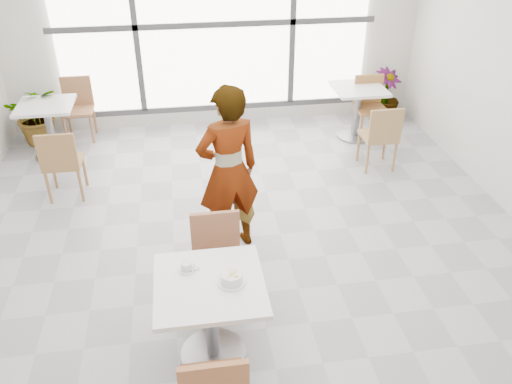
{
  "coord_description": "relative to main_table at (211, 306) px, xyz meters",
  "views": [
    {
      "loc": [
        -0.57,
        -3.99,
        3.27
      ],
      "look_at": [
        0.0,
        -0.3,
        1.0
      ],
      "focal_mm": 36.61,
      "sensor_mm": 36.0,
      "label": 1
    }
  ],
  "objects": [
    {
      "name": "floor",
      "position": [
        0.46,
        1.09,
        -0.52
      ],
      "size": [
        7.0,
        7.0,
        0.0
      ],
      "primitive_type": "plane",
      "color": "#9E9EA5",
      "rests_on": "ground"
    },
    {
      "name": "wall_back",
      "position": [
        0.46,
        4.59,
        0.98
      ],
      "size": [
        6.0,
        0.0,
        6.0
      ],
      "primitive_type": "plane",
      "rotation": [
        1.57,
        0.0,
        0.0
      ],
      "color": "silver",
      "rests_on": "ground"
    },
    {
      "name": "window",
      "position": [
        0.46,
        4.53,
        0.98
      ],
      "size": [
        4.6,
        0.07,
        2.52
      ],
      "color": "white",
      "rests_on": "ground"
    },
    {
      "name": "main_table",
      "position": [
        0.0,
        0.0,
        0.0
      ],
      "size": [
        0.8,
        0.8,
        0.75
      ],
      "color": "silver",
      "rests_on": "ground"
    },
    {
      "name": "chair_far",
      "position": [
        0.1,
        0.62,
        -0.02
      ],
      "size": [
        0.42,
        0.42,
        0.87
      ],
      "color": "#9B6143",
      "rests_on": "ground"
    },
    {
      "name": "oatmeal_bowl",
      "position": [
        0.16,
        -0.02,
        0.27
      ],
      "size": [
        0.21,
        0.21,
        0.1
      ],
      "color": "silver",
      "rests_on": "main_table"
    },
    {
      "name": "coffee_cup",
      "position": [
        -0.15,
        0.17,
        0.26
      ],
      "size": [
        0.16,
        0.13,
        0.07
      ],
      "color": "silver",
      "rests_on": "main_table"
    },
    {
      "name": "person",
      "position": [
        0.3,
        1.44,
        0.34
      ],
      "size": [
        0.72,
        0.57,
        1.72
      ],
      "primitive_type": "imported",
      "rotation": [
        0.0,
        0.0,
        3.41
      ],
      "color": "black",
      "rests_on": "ground"
    },
    {
      "name": "bg_table_left",
      "position": [
        -1.84,
        3.77,
        -0.04
      ],
      "size": [
        0.7,
        0.7,
        0.75
      ],
      "color": "silver",
      "rests_on": "ground"
    },
    {
      "name": "bg_table_right",
      "position": [
        2.38,
        3.76,
        -0.04
      ],
      "size": [
        0.7,
        0.7,
        0.75
      ],
      "color": "white",
      "rests_on": "ground"
    },
    {
      "name": "bg_chair_left_near",
      "position": [
        -1.5,
        2.63,
        -0.02
      ],
      "size": [
        0.42,
        0.42,
        0.87
      ],
      "rotation": [
        0.0,
        0.0,
        3.14
      ],
      "color": "olive",
      "rests_on": "ground"
    },
    {
      "name": "bg_chair_left_far",
      "position": [
        -1.55,
        4.38,
        -0.02
      ],
      "size": [
        0.42,
        0.42,
        0.87
      ],
      "color": "#9B6845",
      "rests_on": "ground"
    },
    {
      "name": "bg_chair_right_near",
      "position": [
        2.36,
        2.76,
        -0.02
      ],
      "size": [
        0.42,
        0.42,
        0.87
      ],
      "rotation": [
        0.0,
        0.0,
        3.14
      ],
      "color": "#A37B4A",
      "rests_on": "ground"
    },
    {
      "name": "bg_chair_right_far",
      "position": [
        2.57,
        3.81,
        -0.02
      ],
      "size": [
        0.42,
        0.42,
        0.87
      ],
      "color": "#A06A39",
      "rests_on": "ground"
    },
    {
      "name": "plant_left",
      "position": [
        -2.08,
        4.27,
        -0.1
      ],
      "size": [
        0.82,
        0.73,
        0.85
      ],
      "primitive_type": "imported",
      "rotation": [
        0.0,
        0.0,
        0.09
      ],
      "color": "#50743C",
      "rests_on": "ground"
    },
    {
      "name": "plant_right",
      "position": [
        3.0,
        4.29,
        -0.12
      ],
      "size": [
        0.57,
        0.57,
        0.8
      ],
      "primitive_type": "imported",
      "rotation": [
        0.0,
        0.0,
        0.35
      ],
      "color": "#498E41",
      "rests_on": "ground"
    }
  ]
}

